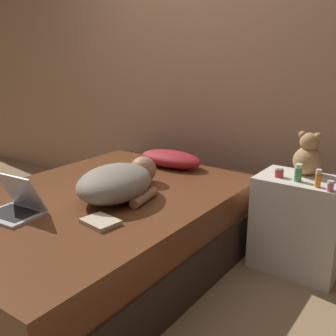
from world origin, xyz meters
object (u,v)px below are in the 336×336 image
(bottle_pink, at_px, (330,186))
(bottle_red, at_px, (279,172))
(laptop, at_px, (16,206))
(bottle_orange, at_px, (318,178))
(pillow, at_px, (171,159))
(bottle_green, at_px, (298,173))
(person_lying, at_px, (119,181))
(book, at_px, (100,222))
(teddy_bear, at_px, (308,156))

(bottle_pink, bearing_deg, bottle_red, 164.48)
(laptop, distance_m, bottle_orange, 1.73)
(pillow, relative_size, bottle_green, 4.96)
(laptop, xyz_separation_m, bottle_red, (1.06, 1.18, 0.09))
(person_lying, height_order, bottle_orange, bottle_orange)
(bottle_orange, distance_m, bottle_green, 0.14)
(bottle_green, relative_size, book, 0.53)
(bottle_green, distance_m, bottle_pink, 0.22)
(pillow, height_order, laptop, laptop)
(laptop, xyz_separation_m, teddy_bear, (1.18, 1.33, 0.18))
(bottle_green, xyz_separation_m, bottle_red, (-0.12, 0.02, -0.02))
(book, bearing_deg, pillow, 106.51)
(teddy_bear, relative_size, bottle_orange, 2.60)
(pillow, xyz_separation_m, bottle_green, (1.04, -0.13, 0.10))
(pillow, relative_size, book, 2.64)
(person_lying, height_order, bottle_red, person_lying)
(pillow, relative_size, bottle_orange, 5.02)
(laptop, bearing_deg, bottle_orange, 35.88)
(bottle_orange, height_order, bottle_green, bottle_green)
(teddy_bear, height_order, bottle_green, teddy_bear)
(bottle_orange, height_order, bottle_pink, bottle_orange)
(person_lying, xyz_separation_m, bottle_pink, (1.11, 0.55, 0.04))
(pillow, bearing_deg, person_lying, -79.73)
(teddy_bear, bearing_deg, bottle_pink, -49.77)
(laptop, bearing_deg, book, 16.27)
(laptop, height_order, bottle_green, laptop)
(bottle_pink, bearing_deg, person_lying, -153.74)
(bottle_orange, relative_size, bottle_green, 0.99)
(pillow, xyz_separation_m, bottle_red, (0.92, -0.11, 0.08))
(person_lying, relative_size, laptop, 2.42)
(bottle_red, xyz_separation_m, book, (-0.59, -1.00, -0.13))
(laptop, xyz_separation_m, book, (0.47, 0.18, -0.04))
(person_lying, distance_m, bottle_red, 1.01)
(bottle_orange, bearing_deg, bottle_red, 167.27)
(bottle_orange, bearing_deg, pillow, 171.87)
(bottle_green, height_order, bottle_red, bottle_green)
(teddy_bear, xyz_separation_m, bottle_orange, (0.13, -0.21, -0.07))
(bottle_pink, bearing_deg, teddy_bear, 130.23)
(person_lying, bearing_deg, bottle_green, 24.11)
(person_lying, height_order, bottle_pink, person_lying)
(pillow, height_order, bottle_red, bottle_red)
(laptop, bearing_deg, pillow, 79.01)
(pillow, distance_m, bottle_green, 1.05)
(bottle_pink, distance_m, book, 1.30)
(bottle_red, height_order, book, bottle_red)
(pillow, xyz_separation_m, bottle_orange, (1.17, -0.17, 0.10))
(pillow, xyz_separation_m, bottle_pink, (1.25, -0.20, 0.08))
(pillow, distance_m, bottle_red, 0.93)
(teddy_bear, bearing_deg, bottle_green, -90.37)
(bottle_pink, bearing_deg, laptop, -141.97)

